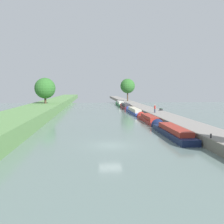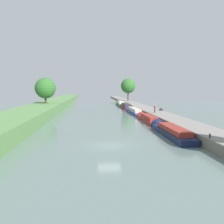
% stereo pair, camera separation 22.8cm
% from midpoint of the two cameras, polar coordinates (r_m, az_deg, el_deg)
% --- Properties ---
extents(ground_plane, '(160.00, 160.00, 0.00)m').
position_cam_midpoint_polar(ground_plane, '(28.09, -0.59, -7.54)').
color(ground_plane, slate).
extents(right_towpath, '(4.42, 260.00, 1.12)m').
position_cam_midpoint_polar(right_towpath, '(31.31, 22.40, -5.55)').
color(right_towpath, gray).
rests_on(right_towpath, ground_plane).
extents(stone_quay, '(0.25, 260.00, 1.17)m').
position_cam_midpoint_polar(stone_quay, '(30.32, 18.46, -5.72)').
color(stone_quay, '#6B665B').
rests_on(stone_quay, ground_plane).
extents(narrowboat_navy, '(2.14, 13.83, 2.04)m').
position_cam_midpoint_polar(narrowboat_navy, '(34.90, 12.83, -4.17)').
color(narrowboat_navy, '#141E42').
rests_on(narrowboat_navy, ground_plane).
extents(narrowboat_red, '(1.88, 12.86, 1.86)m').
position_cam_midpoint_polar(narrowboat_red, '(48.66, 7.86, -1.44)').
color(narrowboat_red, maroon).
rests_on(narrowboat_red, ground_plane).
extents(narrowboat_blue, '(1.82, 16.11, 1.94)m').
position_cam_midpoint_polar(narrowboat_blue, '(63.58, 4.74, 0.25)').
color(narrowboat_blue, '#283D93').
rests_on(narrowboat_blue, ground_plane).
extents(narrowboat_maroon, '(2.00, 12.75, 2.18)m').
position_cam_midpoint_polar(narrowboat_maroon, '(77.77, 2.91, 1.29)').
color(narrowboat_maroon, maroon).
rests_on(narrowboat_maroon, ground_plane).
extents(narrowboat_green, '(1.98, 12.27, 2.18)m').
position_cam_midpoint_polar(narrowboat_green, '(91.26, 1.68, 1.90)').
color(narrowboat_green, '#1E6033').
rests_on(narrowboat_green, ground_plane).
extents(tree_rightbank_midnear, '(5.73, 5.73, 8.74)m').
position_cam_midpoint_polar(tree_rightbank_midnear, '(100.82, 3.46, 5.83)').
color(tree_rightbank_midnear, '#4C3828').
rests_on(tree_rightbank_midnear, right_towpath).
extents(tree_leftbank_upstream, '(5.50, 5.50, 6.81)m').
position_cam_midpoint_polar(tree_leftbank_upstream, '(70.03, -14.88, 5.17)').
color(tree_leftbank_upstream, '#4C3828').
rests_on(tree_leftbank_upstream, left_grassy_bank).
extents(person_walking, '(0.34, 0.34, 1.66)m').
position_cam_midpoint_polar(person_walking, '(53.93, 9.47, 0.80)').
color(person_walking, '#282D42').
rests_on(person_walking, right_towpath).
extents(mooring_bollard_near, '(0.16, 0.16, 0.45)m').
position_cam_midpoint_polar(mooring_bollard_near, '(28.35, 21.09, -5.00)').
color(mooring_bollard_near, black).
rests_on(mooring_bollard_near, right_towpath).
extents(mooring_bollard_far, '(0.16, 0.16, 0.45)m').
position_cam_midpoint_polar(mooring_bollard_far, '(96.99, 2.47, 2.53)').
color(mooring_bollard_far, black).
rests_on(mooring_bollard_far, right_towpath).
extents(park_bench, '(0.44, 1.50, 0.47)m').
position_cam_midpoint_polar(park_bench, '(59.21, 10.85, 0.67)').
color(park_bench, '#333338').
rests_on(park_bench, right_towpath).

